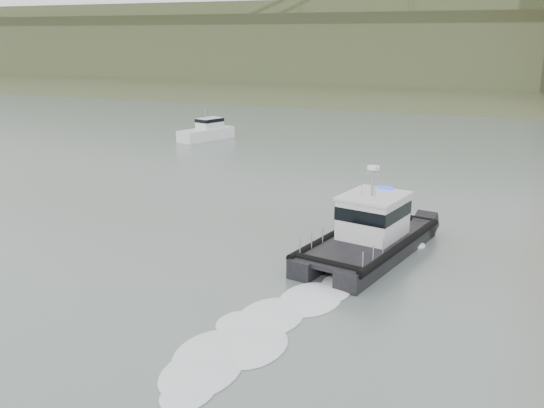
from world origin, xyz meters
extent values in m
plane|color=slate|center=(0.00, 0.00, 0.00)|extent=(400.00, 400.00, 0.00)
cube|color=#42502D|center=(0.00, 92.00, 0.00)|extent=(500.00, 44.72, 16.25)
cube|color=#42502D|center=(0.00, 120.00, 6.00)|extent=(500.00, 70.00, 18.00)
cube|color=#42502D|center=(0.00, 145.00, 11.00)|extent=(500.00, 60.00, 16.00)
cube|color=black|center=(5.34, 10.40, 0.39)|extent=(3.11, 10.23, 1.11)
cube|color=black|center=(7.80, 9.93, 0.39)|extent=(3.11, 10.23, 1.11)
cube|color=black|center=(6.48, 9.71, 0.83)|extent=(5.30, 9.34, 0.23)
cube|color=silver|center=(6.66, 10.62, 2.01)|extent=(3.36, 3.80, 2.13)
cube|color=black|center=(6.66, 10.62, 2.39)|extent=(3.42, 3.87, 0.69)
cube|color=silver|center=(6.66, 10.62, 3.15)|extent=(3.58, 4.02, 0.15)
cylinder|color=gray|center=(6.61, 10.35, 3.91)|extent=(0.15, 0.15, 1.67)
cylinder|color=white|center=(6.61, 10.35, 4.70)|extent=(0.65, 0.65, 0.17)
cube|color=silver|center=(-19.26, 38.98, 0.56)|extent=(4.23, 7.10, 1.35)
cube|color=silver|center=(-19.09, 39.51, 1.68)|extent=(2.55, 3.12, 1.35)
cube|color=black|center=(-19.09, 39.51, 2.13)|extent=(2.62, 3.19, 0.39)
cylinder|color=gray|center=(-19.26, 38.98, 2.92)|extent=(0.09, 0.09, 1.35)
camera|label=1|loc=(13.77, -19.46, 11.22)|focal=40.00mm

